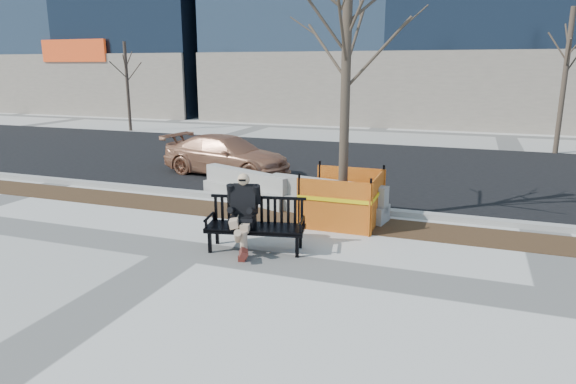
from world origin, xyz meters
The scene contains 12 objects.
ground centered at (0.00, 0.00, 0.00)m, with size 120.00×120.00×0.00m, color beige.
mulch_strip centered at (0.00, 2.60, 0.00)m, with size 40.00×1.20×0.02m, color #47301C.
asphalt_street centered at (0.00, 8.80, 0.00)m, with size 60.00×10.40×0.01m, color black.
curb centered at (0.00, 3.55, 0.06)m, with size 60.00×0.25×0.12m, color #9E9B93.
bench centered at (1.16, 0.46, 0.00)m, with size 1.80×0.64×0.96m, color black, non-canonical shape.
seated_man centered at (0.93, 0.46, 0.00)m, with size 0.60×0.99×1.39m, color black, non-canonical shape.
tree_fence centered at (2.21, 2.64, 0.00)m, with size 2.31×2.31×5.77m, color orange, non-canonical shape.
sedan centered at (-2.30, 6.24, 0.00)m, with size 1.65×4.07×1.18m, color #A96E4F.
jersey_barrier_left centered at (-0.43, 3.57, 0.00)m, with size 2.67×0.53×0.76m, color #A09D95, non-canonical shape.
jersey_barrier_right centered at (1.74, 3.07, 0.00)m, with size 2.78×0.56×0.80m, color gray, non-canonical shape.
far_tree_left centered at (-11.86, 14.32, 0.00)m, with size 1.76×1.76×4.77m, color #43352B, non-canonical shape.
far_tree_right centered at (7.71, 13.97, 0.00)m, with size 2.12×2.12×5.72m, color brown, non-canonical shape.
Camera 1 is at (4.65, -7.45, 3.23)m, focal length 31.64 mm.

